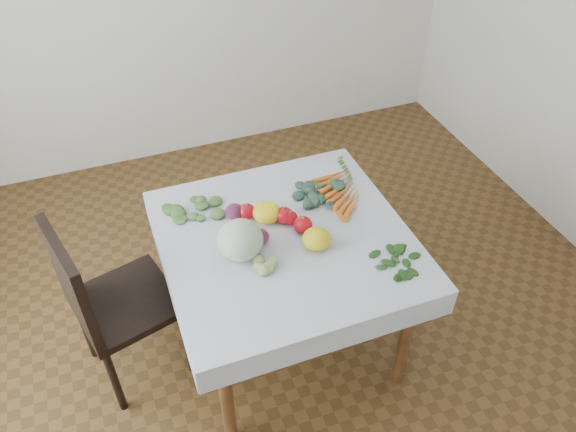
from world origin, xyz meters
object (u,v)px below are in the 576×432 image
table (286,253)px  heirloom_back (267,212)px  cabbage (240,240)px  carrot_bunch (342,190)px  chair (104,299)px

table → heirloom_back: (-0.04, 0.14, 0.15)m
cabbage → heirloom_back: size_ratio=1.51×
carrot_bunch → chair: bearing=-175.0°
table → heirloom_back: heirloom_back is taller
table → cabbage: 0.30m
carrot_bunch → cabbage: bearing=-157.9°
table → chair: chair is taller
cabbage → heirloom_back: cabbage is taller
table → carrot_bunch: carrot_bunch is taller
chair → carrot_bunch: (1.23, 0.11, 0.21)m
table → chair: size_ratio=1.02×
cabbage → carrot_bunch: bearing=22.1°
heirloom_back → carrot_bunch: bearing=8.4°
table → carrot_bunch: (0.38, 0.21, 0.12)m
table → chair: (-0.85, 0.10, -0.09)m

